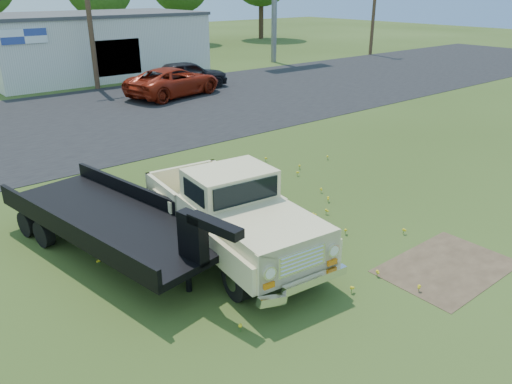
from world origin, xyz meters
TOP-DOWN VIEW (x-y plane):
  - ground at (0.00, 0.00)m, footprint 140.00×140.00m
  - asphalt_lot at (0.00, 15.00)m, footprint 90.00×14.00m
  - dirt_patch_a at (1.50, -3.00)m, footprint 3.00×2.00m
  - dirt_patch_b at (-2.00, 3.50)m, footprint 2.20×1.60m
  - commercial_building at (6.00, 26.99)m, footprint 14.20×8.20m
  - utility_pole_mid at (4.00, 22.00)m, footprint 1.60×0.30m
  - utility_pole_east at (30.00, 22.00)m, footprint 1.60×0.30m
  - vintage_pickup_truck at (-1.77, 0.63)m, footprint 2.79×5.85m
  - flatbed_trailer at (-3.86, 2.39)m, footprint 3.37×7.10m
  - red_pickup at (6.50, 17.14)m, footprint 6.18×3.88m
  - dark_sedan at (8.34, 18.59)m, footprint 5.03×2.46m

SIDE VIEW (x-z plane):
  - ground at x=0.00m, z-range 0.00..0.00m
  - asphalt_lot at x=0.00m, z-range -0.01..0.01m
  - dirt_patch_a at x=1.50m, z-range -0.01..0.01m
  - dirt_patch_b at x=-2.00m, z-range -0.01..0.01m
  - red_pickup at x=6.50m, z-range 0.00..1.59m
  - dark_sedan at x=8.34m, z-range 0.00..1.65m
  - flatbed_trailer at x=-3.86m, z-range 0.00..1.86m
  - vintage_pickup_truck at x=-1.77m, z-range 0.00..2.05m
  - commercial_building at x=6.00m, z-range 0.03..4.18m
  - utility_pole_mid at x=4.00m, z-range 0.10..9.10m
  - utility_pole_east at x=30.00m, z-range 0.10..9.10m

